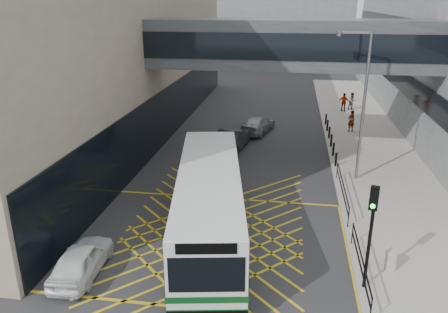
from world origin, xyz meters
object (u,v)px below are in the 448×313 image
at_px(litter_bin, 391,260).
at_px(pedestrian_a, 351,121).
at_px(car_dark, 231,139).
at_px(car_silver, 257,124).
at_px(street_lamp, 361,99).
at_px(pedestrian_b, 352,101).
at_px(bus, 209,201).
at_px(car_white, 81,259).
at_px(traffic_light, 371,223).
at_px(pedestrian_c, 344,102).

distance_m(litter_bin, pedestrian_a, 19.36).
distance_m(car_dark, car_silver, 4.86).
bearing_deg(street_lamp, pedestrian_b, 93.32).
distance_m(bus, car_white, 5.80).
relative_size(car_dark, pedestrian_a, 2.91).
distance_m(car_dark, pedestrian_a, 10.48).
bearing_deg(pedestrian_a, bus, 34.81).
bearing_deg(traffic_light, pedestrian_c, 104.61).
bearing_deg(car_silver, pedestrian_a, -158.63).
relative_size(bus, litter_bin, 14.70).
bearing_deg(car_silver, street_lamp, 139.61).
bearing_deg(litter_bin, pedestrian_a, 88.11).
distance_m(car_dark, litter_bin, 16.08).
xyz_separation_m(bus, pedestrian_c, (8.29, 24.45, -0.73)).
relative_size(traffic_light, pedestrian_c, 2.40).
bearing_deg(pedestrian_b, car_dark, -151.40).
bearing_deg(car_silver, pedestrian_b, -120.58).
xyz_separation_m(car_white, traffic_light, (10.71, 0.52, 2.20)).
distance_m(bus, litter_bin, 7.81).
bearing_deg(traffic_light, street_lamp, 104.07).
bearing_deg(bus, car_white, -150.45).
height_order(bus, car_silver, bus).
xyz_separation_m(car_white, car_silver, (5.16, 20.40, 0.06)).
distance_m(car_white, street_lamp, 16.75).
distance_m(car_silver, pedestrian_a, 7.48).
bearing_deg(street_lamp, bus, -123.39).
relative_size(car_dark, litter_bin, 6.13).
xyz_separation_m(car_white, car_dark, (3.69, 15.77, 0.13)).
distance_m(car_dark, pedestrian_b, 16.32).
bearing_deg(traffic_light, car_white, -158.52).
bearing_deg(bus, street_lamp, 37.05).
bearing_deg(pedestrian_b, pedestrian_a, -121.59).
xyz_separation_m(street_lamp, litter_bin, (0.35, -9.34, -4.38)).
distance_m(traffic_light, litter_bin, 2.97).
xyz_separation_m(bus, street_lamp, (7.19, 7.69, 3.19)).
bearing_deg(car_white, car_silver, -106.92).
bearing_deg(pedestrian_a, car_dark, 1.56).
xyz_separation_m(traffic_light, litter_bin, (1.23, 1.45, -2.28)).
bearing_deg(pedestrian_a, car_white, 29.08).
height_order(pedestrian_b, pedestrian_c, pedestrian_c).
bearing_deg(pedestrian_b, traffic_light, -119.99).
xyz_separation_m(traffic_light, pedestrian_c, (1.97, 27.54, -1.83)).
bearing_deg(pedestrian_a, street_lamp, 53.97).
xyz_separation_m(bus, car_dark, (-0.71, 12.16, -0.97)).
relative_size(pedestrian_a, pedestrian_c, 0.99).
relative_size(pedestrian_a, pedestrian_b, 1.05).
relative_size(car_dark, pedestrian_c, 2.89).
distance_m(car_dark, street_lamp, 9.98).
height_order(car_white, pedestrian_b, pedestrian_b).
bearing_deg(litter_bin, car_white, -170.65).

